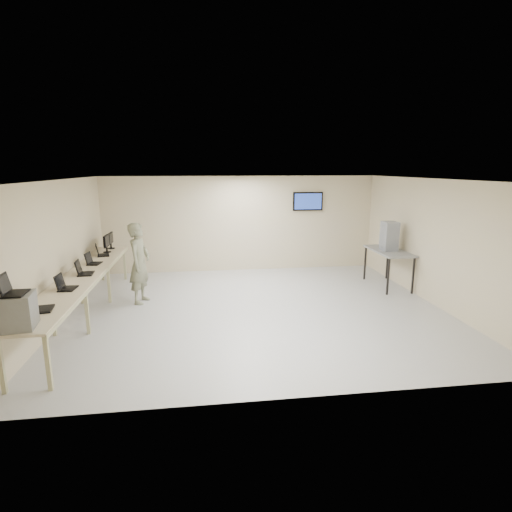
{
  "coord_description": "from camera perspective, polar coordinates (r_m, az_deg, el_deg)",
  "views": [
    {
      "loc": [
        -1.14,
        -8.22,
        3.04
      ],
      "look_at": [
        0.0,
        0.2,
        1.15
      ],
      "focal_mm": 28.0,
      "sensor_mm": 36.0,
      "label": 1
    }
  ],
  "objects": [
    {
      "name": "room",
      "position": [
        8.51,
        0.35,
        1.51
      ],
      "size": [
        8.01,
        7.01,
        2.81
      ],
      "color": "silver",
      "rests_on": "ground"
    },
    {
      "name": "workbench",
      "position": [
        8.86,
        -23.51,
        -3.0
      ],
      "size": [
        0.76,
        6.0,
        0.9
      ],
      "color": "beige",
      "rests_on": "ground"
    },
    {
      "name": "equipment_box",
      "position": [
        6.33,
        -30.88,
        -6.78
      ],
      "size": [
        0.47,
        0.51,
        0.48
      ],
      "primitive_type": "cube",
      "rotation": [
        0.0,
        0.0,
        0.15
      ],
      "color": "gray",
      "rests_on": "workbench"
    },
    {
      "name": "laptop_on_box",
      "position": [
        6.27,
        -31.66,
        -4.07
      ],
      "size": [
        0.31,
        0.37,
        0.28
      ],
      "rotation": [
        0.0,
        0.0,
        0.05
      ],
      "color": "black",
      "rests_on": "equipment_box"
    },
    {
      "name": "laptop_0",
      "position": [
        6.99,
        -28.65,
        -6.23
      ],
      "size": [
        0.37,
        0.42,
        0.3
      ],
      "rotation": [
        0.0,
        0.0,
        0.17
      ],
      "color": "black",
      "rests_on": "workbench"
    },
    {
      "name": "laptop_1",
      "position": [
        7.94,
        -25.69,
        -3.83
      ],
      "size": [
        0.31,
        0.37,
        0.28
      ],
      "rotation": [
        0.0,
        0.0,
        -0.05
      ],
      "color": "black",
      "rests_on": "workbench"
    },
    {
      "name": "laptop_2",
      "position": [
        8.88,
        -23.51,
        -1.95
      ],
      "size": [
        0.34,
        0.4,
        0.3
      ],
      "rotation": [
        0.0,
        0.0,
        0.07
      ],
      "color": "black",
      "rests_on": "workbench"
    },
    {
      "name": "laptop_3",
      "position": [
        9.75,
        -22.38,
        -0.68
      ],
      "size": [
        0.32,
        0.37,
        0.27
      ],
      "rotation": [
        0.0,
        0.0,
        -0.13
      ],
      "color": "black",
      "rests_on": "workbench"
    },
    {
      "name": "laptop_4",
      "position": [
        10.6,
        -21.3,
        0.44
      ],
      "size": [
        0.39,
        0.43,
        0.29
      ],
      "rotation": [
        0.0,
        0.0,
        0.24
      ],
      "color": "black",
      "rests_on": "workbench"
    },
    {
      "name": "monitor_near",
      "position": [
        10.93,
        -20.59,
        1.88
      ],
      "size": [
        0.2,
        0.45,
        0.45
      ],
      "color": "black",
      "rests_on": "workbench"
    },
    {
      "name": "monitor_far",
      "position": [
        11.4,
        -20.07,
        2.29
      ],
      "size": [
        0.19,
        0.44,
        0.43
      ],
      "color": "black",
      "rests_on": "workbench"
    },
    {
      "name": "soldier",
      "position": [
        9.4,
        -16.3,
        -0.99
      ],
      "size": [
        0.6,
        0.76,
        1.84
      ],
      "primitive_type": "imported",
      "rotation": [
        0.0,
        0.0,
        1.31
      ],
      "color": "#686E51",
      "rests_on": "ground"
    },
    {
      "name": "side_table",
      "position": [
        10.82,
        18.45,
        0.42
      ],
      "size": [
        0.75,
        1.6,
        0.96
      ],
      "color": "gray",
      "rests_on": "ground"
    },
    {
      "name": "storage_bins",
      "position": [
        10.73,
        18.51,
        2.72
      ],
      "size": [
        0.35,
        0.39,
        0.74
      ],
      "color": "#8E95A2",
      "rests_on": "side_table"
    }
  ]
}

